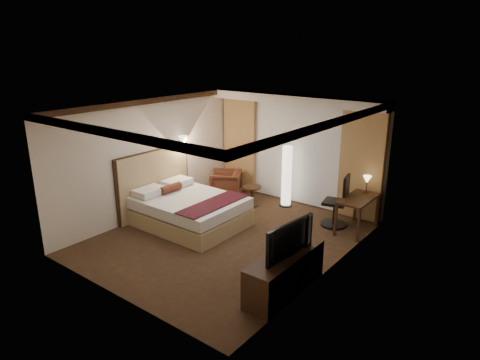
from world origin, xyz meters
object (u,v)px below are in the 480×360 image
Objects in this scene: bed at (191,211)px; office_chair at (335,200)px; desk at (357,214)px; television at (285,236)px; armchair at (226,183)px; dresser at (285,273)px; side_table at (252,196)px; floor_lamp at (287,176)px.

office_chair reaches higher than bed.
desk is 1.01× the size of television.
armchair is 4.63m from dresser.
television is at bearing -18.48° from bed.
armchair is 0.71× the size of television.
office_chair is (3.07, 0.02, 0.20)m from armchair.
side_table is at bearing 49.93° from television.
side_table is (0.37, 1.78, -0.08)m from bed.
dresser is at bearing 19.97° from armchair.
armchair is 3.07m from office_chair.
armchair is at bearing 57.38° from television.
side_table is (0.91, -0.09, -0.14)m from armchair.
television is at bearing -58.84° from floor_lamp.
television is (3.58, -2.90, 0.58)m from armchair.
bed reaches higher than side_table.
dresser is 1.53× the size of television.
office_chair is (2.53, 1.89, 0.26)m from bed.
dresser is (0.05, -2.96, -0.05)m from desk.
floor_lamp is 1.55m from office_chair.
armchair is at bearing 141.29° from dresser.
floor_lamp reaches higher than side_table.
floor_lamp is at bearing 153.12° from office_chair.
office_chair reaches higher than television.
dresser is 0.64m from television.
side_table is 0.45× the size of desk.
floor_lamp is 2.05m from desk.
bed is 3.27m from television.
bed is at bearing -15.29° from armchair.
side_table is 3.94m from television.
bed is at bearing 161.68° from dresser.
floor_lamp is 3.91m from dresser.
television is at bearing -91.86° from office_chair.
armchair is at bearing 168.40° from office_chair.
television is (2.00, -3.31, 0.21)m from floor_lamp.
dresser is at bearing -83.67° from television.
armchair is 0.66× the size of office_chair.
desk reaches higher than dresser.
dresser is at bearing -89.03° from desk.
dresser is (2.70, -2.80, 0.08)m from side_table.
office_chair is at bearing -174.24° from desk.
armchair is 3.56m from desk.
desk is at bearing -9.95° from floor_lamp.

